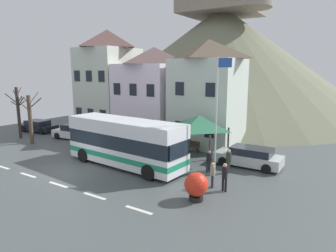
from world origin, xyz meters
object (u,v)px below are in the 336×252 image
Objects in this scene: transit_bus at (125,143)px; bare_tree_00 at (30,119)px; bare_tree_01 at (18,111)px; hilltop_castle at (221,58)px; pedestrian_02 at (229,159)px; parked_car_01 at (75,132)px; public_bench at (191,146)px; pedestrian_01 at (213,173)px; townhouse_02 at (208,93)px; pedestrian_00 at (209,161)px; pedestrian_03 at (225,175)px; parked_car_02 at (39,126)px; flagpole at (218,108)px; parked_car_00 at (249,157)px; townhouse_01 at (154,92)px; bus_shelter at (199,122)px; townhouse_00 at (109,81)px; harbour_buoy at (196,185)px.

bare_tree_00 is at bearing -177.88° from transit_bus.
bare_tree_01 is at bearing 179.76° from transit_bus.
pedestrian_02 is at bearing -65.76° from hilltop_castle.
public_bench is (11.77, 1.95, -0.23)m from parked_car_01.
bare_tree_01 reaches higher than pedestrian_01.
public_bench is at bearing -90.39° from townhouse_02.
pedestrian_03 is (2.05, -2.40, 0.15)m from pedestrian_00.
townhouse_02 is at bearing 8.20° from parked_car_02.
hilltop_castle reaches higher than flagpole.
pedestrian_01 is at bearing -71.09° from flagpole.
parked_car_00 is at bearing -62.62° from hilltop_castle.
bare_tree_01 is at bearing -177.75° from pedestrian_00.
bus_shelter is at bearing -35.39° from townhouse_01.
bus_shelter is 19.63m from parked_car_02.
townhouse_01 is at bearing -141.66° from parked_car_01.
bare_tree_01 is (-9.31, -27.73, -5.74)m from hilltop_castle.
bus_shelter reaches higher than parked_car_02.
hilltop_castle is 29.41m from flagpole.
pedestrian_03 is at bearing -57.24° from flagpole.
townhouse_01 is (5.73, 0.52, -1.00)m from townhouse_00.
transit_bus is 6.83m from flagpole.
flagpole is (21.74, -2.00, 3.67)m from parked_car_02.
parked_car_00 is 1.02× the size of parked_car_01.
parked_car_02 is at bearing 139.81° from bare_tree_00.
bare_tree_00 is at bearing -46.96° from parked_car_02.
pedestrian_03 is (17.25, -4.31, 0.24)m from parked_car_01.
parked_car_02 is at bearing 179.81° from bus_shelter.
pedestrian_02 is (2.91, -1.46, -1.92)m from bus_shelter.
pedestrian_03 reaches higher than public_bench.
bus_shelter is 2.22× the size of pedestrian_03.
pedestrian_03 is at bearing 92.86° from parked_car_00.
townhouse_02 is (12.10, -0.32, -0.82)m from townhouse_00.
pedestrian_02 is at bearing -36.04° from public_bench.
transit_bus is 6.32× the size of pedestrian_01.
bare_tree_01 reaches higher than parked_car_00.
bare_tree_01 is at bearing -177.61° from flagpole.
pedestrian_02 is (6.66, 2.46, -0.70)m from transit_bus.
pedestrian_02 reaches higher than pedestrian_00.
bare_tree_01 reaches higher than parked_car_01.
harbour_buoy is (1.28, -4.30, 0.03)m from pedestrian_00.
transit_bus is 2.11× the size of parked_car_01.
parked_car_01 is at bearing 2.75° from parked_car_00.
parked_car_01 is 16.40m from pedestrian_02.
hilltop_castle is at bearing 107.61° from public_bench.
townhouse_02 reaches higher than parked_car_00.
townhouse_00 is 7.08m from parked_car_01.
hilltop_castle reaches higher than public_bench.
parked_car_02 is 2.77× the size of pedestrian_01.
hilltop_castle is at bearing 114.24° from pedestrian_02.
public_bench is (-4.68, 6.10, -0.38)m from pedestrian_01.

